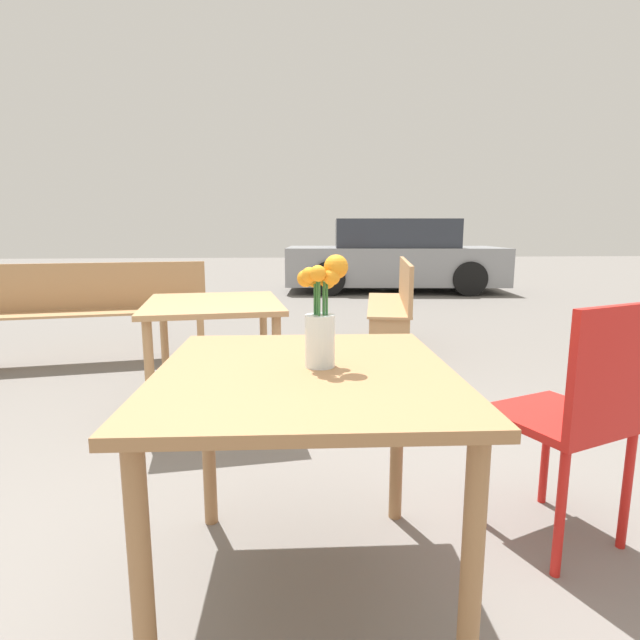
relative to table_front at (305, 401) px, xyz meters
name	(u,v)px	position (x,y,z in m)	size (l,w,h in m)	color
ground_plane	(306,594)	(0.00, 0.00, -0.63)	(40.00, 40.00, 0.00)	slate
table_front	(305,401)	(0.00, 0.00, 0.00)	(0.87, 0.97, 0.73)	#9E7047
flower_vase	(321,319)	(0.05, 0.02, 0.24)	(0.14, 0.13, 0.33)	silver
cafe_chair	(579,409)	(0.95, 0.17, -0.11)	(0.52, 0.52, 0.89)	red
bench_near	(395,302)	(1.01, 3.18, -0.17)	(0.65, 1.60, 0.85)	tan
bench_middle	(95,307)	(-1.66, 2.99, -0.16)	(1.90, 0.66, 0.85)	tan
table_back	(214,318)	(-0.46, 1.58, -0.03)	(0.88, 0.99, 0.71)	tan
parked_car	(393,257)	(2.08, 7.94, 0.00)	(4.11, 2.05, 1.33)	gray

